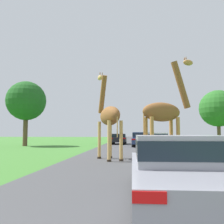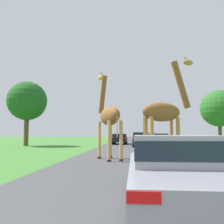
% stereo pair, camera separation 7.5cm
% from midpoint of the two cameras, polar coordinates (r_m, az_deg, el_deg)
% --- Properties ---
extents(road, '(6.42, 120.00, 0.00)m').
position_cam_midpoint_polar(road, '(29.90, 4.88, -7.62)').
color(road, '#424244').
rests_on(road, ground).
extents(giraffe_near_road, '(1.72, 2.77, 4.86)m').
position_cam_midpoint_polar(giraffe_near_road, '(12.22, -0.58, -0.97)').
color(giraffe_near_road, tan).
rests_on(giraffe_near_road, ground).
extents(giraffe_companion, '(2.80, 1.62, 5.22)m').
position_cam_midpoint_polar(giraffe_companion, '(11.57, 12.78, 0.10)').
color(giraffe_companion, '#B77F3D').
rests_on(giraffe_companion, ground).
extents(car_lead_maroon, '(2.00, 4.75, 1.30)m').
position_cam_midpoint_polar(car_lead_maroon, '(5.04, 16.45, -12.32)').
color(car_lead_maroon, gray).
rests_on(car_lead_maroon, ground).
extents(car_queue_right, '(1.92, 4.45, 1.42)m').
position_cam_midpoint_polar(car_queue_right, '(24.18, 7.29, -6.40)').
color(car_queue_right, navy).
rests_on(car_queue_right, ground).
extents(car_queue_left, '(1.81, 4.40, 1.38)m').
position_cam_midpoint_polar(car_queue_left, '(18.80, 10.65, -6.84)').
color(car_queue_left, silver).
rests_on(car_queue_left, ground).
extents(car_far_ahead, '(1.82, 4.07, 1.24)m').
position_cam_midpoint_polar(car_far_ahead, '(28.96, 1.93, -6.38)').
color(car_far_ahead, black).
rests_on(car_far_ahead, ground).
extents(tree_left_edge, '(4.28, 4.28, 6.35)m').
position_cam_midpoint_polar(tree_left_edge, '(30.31, 24.44, 0.78)').
color(tree_left_edge, brown).
rests_on(tree_left_edge, ground).
extents(tree_centre_back, '(4.10, 4.10, 6.76)m').
position_cam_midpoint_polar(tree_centre_back, '(26.49, -19.65, 2.47)').
color(tree_centre_back, brown).
rests_on(tree_centre_back, ground).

